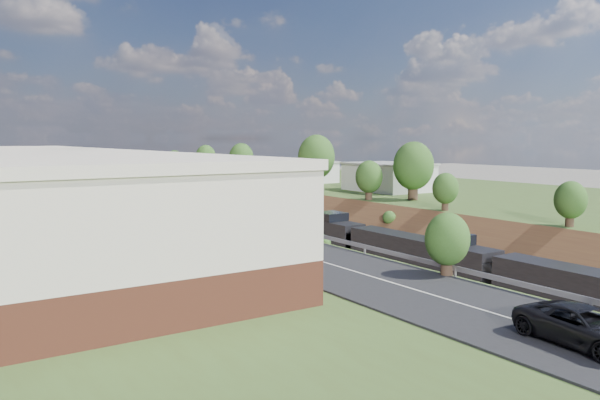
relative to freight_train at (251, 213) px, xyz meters
The scene contains 15 objects.
platform_right 30.49m from the freight_train, ahead, with size 44.00×180.00×5.00m, color #3F5422.
embankment_left 14.02m from the freight_train, behind, with size 7.07×180.00×7.07m, color brown.
embankment_right 9.07m from the freight_train, 15.76° to the left, with size 7.07×180.00×7.07m, color brown.
rail_left_track 6.19m from the freight_train, 155.49° to the left, with size 1.58×180.00×0.18m, color gray.
rail_right_track 3.35m from the freight_train, 90.00° to the left, with size 1.58×180.00×0.18m, color gray.
road 18.44m from the freight_train, behind, with size 8.00×180.00×0.10m, color black.
guardrail 14.50m from the freight_train, behind, with size 0.10×171.00×0.70m.
commercial_building 36.85m from the freight_train, 147.32° to the right, with size 14.30×62.30×7.00m.
overpass 64.47m from the freight_train, 92.31° to the left, with size 24.50×8.30×7.40m.
white_building_near 22.12m from the freight_train, 15.07° to the right, with size 9.00×12.00×4.00m, color silver.
white_building_far 26.51m from the freight_train, 38.75° to the left, with size 8.00×10.00×3.60m, color silver.
tree_right_large 23.79m from the freight_train, 50.76° to the right, with size 5.25×5.25×7.61m.
tree_left_crest 40.55m from the freight_train, 110.94° to the right, with size 2.45×2.45×3.55m.
freight_train is the anchor object (origin of this frame).
suv 63.64m from the freight_train, 107.02° to the right, with size 2.46×5.33×1.48m, color black.
Camera 1 is at (-36.95, -15.22, 12.96)m, focal length 35.00 mm.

